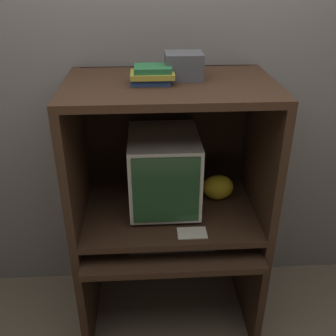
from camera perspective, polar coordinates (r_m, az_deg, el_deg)
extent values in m
cube|color=gray|center=(2.27, -0.36, 10.62)|extent=(6.00, 0.06, 2.60)
cube|color=#382316|center=(2.46, -11.34, -14.78)|extent=(0.04, 0.63, 0.66)
cube|color=#382316|center=(2.50, 11.50, -13.88)|extent=(0.04, 0.63, 0.66)
cube|color=#382316|center=(2.11, 0.50, -11.31)|extent=(0.91, 0.43, 0.04)
cube|color=#382316|center=(2.22, -12.27, -7.42)|extent=(0.04, 0.63, 0.11)
cube|color=#382316|center=(2.27, 12.41, -6.58)|extent=(0.04, 0.63, 0.11)
cube|color=#382316|center=(2.17, 0.22, -6.33)|extent=(0.91, 0.63, 0.04)
cube|color=#382316|center=(2.02, -13.43, 2.12)|extent=(0.04, 0.63, 0.71)
cube|color=#382316|center=(2.07, 13.56, 2.81)|extent=(0.04, 0.63, 0.71)
cube|color=#382316|center=(1.87, 0.26, 11.85)|extent=(0.91, 0.63, 0.04)
cube|color=black|center=(2.26, -0.25, 5.83)|extent=(0.91, 0.01, 0.71)
cylinder|color=beige|center=(2.20, -0.59, -5.01)|extent=(0.20, 0.20, 0.02)
cube|color=beige|center=(2.09, -0.62, -0.24)|extent=(0.36, 0.43, 0.39)
cube|color=#1E4223|center=(1.90, -0.29, -3.34)|extent=(0.33, 0.01, 0.36)
cube|color=#2D2D30|center=(2.09, 0.48, -10.83)|extent=(0.43, 0.14, 0.02)
cube|color=#474749|center=(2.08, 0.48, -10.55)|extent=(0.40, 0.11, 0.01)
ellipsoid|color=black|center=(2.13, 8.08, -10.09)|extent=(0.06, 0.04, 0.03)
ellipsoid|color=gold|center=(2.24, 7.28, -2.78)|extent=(0.17, 0.13, 0.14)
cube|color=navy|center=(1.84, -2.57, 12.61)|extent=(0.18, 0.12, 0.03)
cube|color=gold|center=(1.83, -2.28, 13.39)|extent=(0.20, 0.14, 0.02)
cube|color=#236638|center=(1.83, -2.24, 14.20)|extent=(0.17, 0.13, 0.03)
cube|color=beige|center=(1.99, 3.51, -9.39)|extent=(0.15, 0.10, 0.00)
cube|color=#4C4C51|center=(1.90, 2.29, 14.59)|extent=(0.17, 0.15, 0.12)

